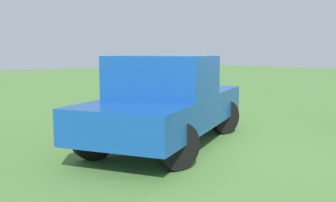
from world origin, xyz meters
TOP-DOWN VIEW (x-y plane):
  - ground_plane at (0.00, 0.00)m, footprint 80.00×80.00m
  - pickup_truck at (-0.48, 0.70)m, footprint 5.09×4.08m
  - person_bystander at (0.73, 4.94)m, footprint 0.45×0.45m

SIDE VIEW (x-z plane):
  - ground_plane at x=0.00m, z-range 0.00..0.00m
  - pickup_truck at x=-0.48m, z-range 0.03..1.83m
  - person_bystander at x=0.73m, z-range 0.10..1.77m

